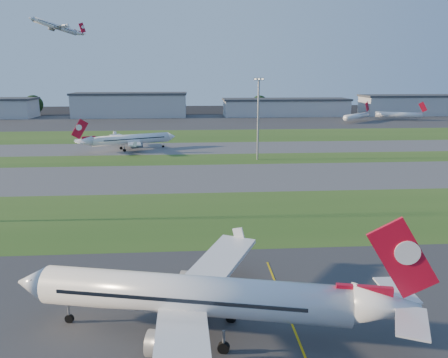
{
  "coord_description": "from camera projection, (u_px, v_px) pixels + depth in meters",
  "views": [
    {
      "loc": [
        -5.62,
        -28.88,
        27.14
      ],
      "look_at": [
        0.32,
        53.85,
        7.0
      ],
      "focal_mm": 35.0,
      "sensor_mm": 36.0,
      "label": 1
    }
  ],
  "objects": [
    {
      "name": "tree_mid_east",
      "position": [
        259.0,
        104.0,
        296.69
      ],
      "size": [
        11.55,
        11.55,
        12.6
      ],
      "color": "black",
      "rests_on": "ground"
    },
    {
      "name": "taxiway_b",
      "position": [
        208.0,
        148.0,
        162.73
      ],
      "size": [
        300.0,
        26.0,
        0.01
      ],
      "primitive_type": "cube",
      "color": "#515154",
      "rests_on": "ground"
    },
    {
      "name": "hangar_west",
      "position": [
        130.0,
        105.0,
        277.01
      ],
      "size": [
        71.4,
        23.0,
        15.2
      ],
      "color": "#9C9FA4",
      "rests_on": "ground"
    },
    {
      "name": "tree_mid_west",
      "position": [
        171.0,
        106.0,
        289.84
      ],
      "size": [
        9.9,
        9.9,
        10.8
      ],
      "color": "black",
      "rests_on": "ground"
    },
    {
      "name": "tree_east",
      "position": [
        368.0,
        105.0,
        300.13
      ],
      "size": [
        10.45,
        10.45,
        11.4
      ],
      "color": "black",
      "rests_on": "ground"
    },
    {
      "name": "mini_jet_near",
      "position": [
        357.0,
        116.0,
        249.04
      ],
      "size": [
        22.07,
        20.81,
        9.48
      ],
      "rotation": [
        0.0,
        0.0,
        0.75
      ],
      "color": "white",
      "rests_on": "ground"
    },
    {
      "name": "tree_west",
      "position": [
        34.0,
        104.0,
        287.15
      ],
      "size": [
        12.1,
        12.1,
        13.2
      ],
      "color": "black",
      "rests_on": "ground"
    },
    {
      "name": "hangar_east",
      "position": [
        285.0,
        107.0,
        284.44
      ],
      "size": [
        81.6,
        23.0,
        11.2
      ],
      "color": "#9C9FA4",
      "rests_on": "ground"
    },
    {
      "name": "light_mast_centre",
      "position": [
        258.0,
        114.0,
        137.01
      ],
      "size": [
        3.2,
        0.7,
        25.8
      ],
      "color": "gray",
      "rests_on": "ground"
    },
    {
      "name": "apron_far",
      "position": [
        202.0,
        121.0,
        252.87
      ],
      "size": [
        400.0,
        80.0,
        0.01
      ],
      "primitive_type": "cube",
      "color": "#333335",
      "rests_on": "ground"
    },
    {
      "name": "mini_jet_far",
      "position": [
        399.0,
        115.0,
        258.5
      ],
      "size": [
        27.67,
        11.28,
        9.48
      ],
      "rotation": [
        0.0,
        0.0,
        -0.32
      ],
      "color": "white",
      "rests_on": "ground"
    },
    {
      "name": "hangar_far_east",
      "position": [
        433.0,
        105.0,
        291.17
      ],
      "size": [
        96.9,
        23.0,
        13.2
      ],
      "color": "#9C9FA4",
      "rests_on": "ground"
    },
    {
      "name": "grass_strip_c",
      "position": [
        205.0,
        136.0,
        194.71
      ],
      "size": [
        300.0,
        40.0,
        0.01
      ],
      "primitive_type": "cube",
      "color": "#2D541C",
      "rests_on": "ground"
    },
    {
      "name": "grass_strip_a",
      "position": [
        223.0,
        216.0,
        85.19
      ],
      "size": [
        300.0,
        34.0,
        0.01
      ],
      "primitive_type": "cube",
      "color": "#2D541C",
      "rests_on": "ground"
    },
    {
      "name": "airliner_departing",
      "position": [
        56.0,
        27.0,
        239.68
      ],
      "size": [
        24.14,
        21.04,
        9.02
      ],
      "rotation": [
        0.0,
        0.0,
        0.64
      ],
      "color": "white"
    },
    {
      "name": "airliner_parked",
      "position": [
        196.0,
        296.0,
        45.65
      ],
      "size": [
        39.82,
        33.41,
        12.59
      ],
      "rotation": [
        0.0,
        0.0,
        -0.22
      ],
      "color": "white",
      "rests_on": "ground"
    },
    {
      "name": "grass_strip_b",
      "position": [
        211.0,
        159.0,
        141.4
      ],
      "size": [
        300.0,
        18.0,
        0.01
      ],
      "primitive_type": "cube",
      "color": "#2D541C",
      "rests_on": "ground"
    },
    {
      "name": "airliner_taxiing",
      "position": [
        130.0,
        140.0,
        157.65
      ],
      "size": [
        32.52,
        27.64,
        10.78
      ],
      "rotation": [
        0.0,
        0.0,
        3.54
      ],
      "color": "white",
      "rests_on": "ground"
    },
    {
      "name": "taxiway_a",
      "position": [
        215.0,
        177.0,
        117.17
      ],
      "size": [
        300.0,
        32.0,
        0.01
      ],
      "primitive_type": "cube",
      "color": "#515154",
      "rests_on": "ground"
    }
  ]
}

